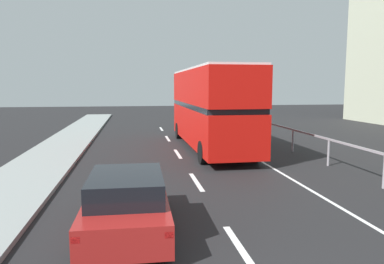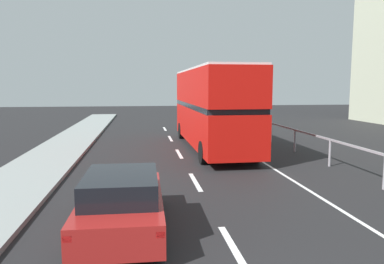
# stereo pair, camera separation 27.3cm
# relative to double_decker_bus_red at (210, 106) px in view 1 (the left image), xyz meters

# --- Properties ---
(lane_paint_markings) EXTENTS (3.61, 46.00, 0.01)m
(lane_paint_markings) POSITION_rel_double_decker_bus_red_xyz_m (0.29, -7.84, -2.28)
(lane_paint_markings) COLOR silver
(lane_paint_markings) RESTS_ON ground
(bridge_side_railing) EXTENTS (0.10, 42.00, 1.17)m
(bridge_side_railing) POSITION_rel_double_decker_bus_red_xyz_m (4.03, -6.86, -1.35)
(bridge_side_railing) COLOR gray
(bridge_side_railing) RESTS_ON ground
(double_decker_bus_red) EXTENTS (2.72, 10.97, 4.26)m
(double_decker_bus_red) POSITION_rel_double_decker_bus_red_xyz_m (0.00, 0.00, 0.00)
(double_decker_bus_red) COLOR red
(double_decker_bus_red) RESTS_ON ground
(hatchback_car_near) EXTENTS (1.92, 4.18, 1.38)m
(hatchback_car_near) POSITION_rel_double_decker_bus_red_xyz_m (-4.23, -10.89, -1.62)
(hatchback_car_near) COLOR maroon
(hatchback_car_near) RESTS_ON ground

